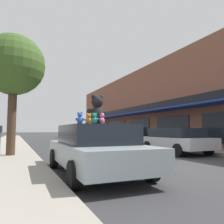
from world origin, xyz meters
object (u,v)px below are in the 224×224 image
(teddy_bear_teal, at_px, (95,119))
(parking_meter, at_px, (0,139))
(parked_car_far_center, at_px, (176,140))
(parked_car_far_right, at_px, (126,136))
(teddy_bear_pink, at_px, (102,119))
(teddy_bear_purple, at_px, (87,122))
(teddy_bear_orange, at_px, (89,119))
(street_tree, at_px, (14,66))
(teddy_bear_blue, at_px, (80,118))
(teddy_bear_giant, at_px, (97,110))
(plush_art_car, at_px, (95,148))

(teddy_bear_teal, distance_m, parking_meter, 4.18)
(parked_car_far_center, xyz_separation_m, parked_car_far_right, (0.00, 5.70, 0.06))
(teddy_bear_pink, xyz_separation_m, teddy_bear_purple, (0.20, 1.91, -0.01))
(teddy_bear_orange, bearing_deg, teddy_bear_purple, -63.25)
(street_tree, bearing_deg, teddy_bear_blue, -72.43)
(teddy_bear_blue, distance_m, parking_meter, 3.58)
(teddy_bear_giant, xyz_separation_m, teddy_bear_teal, (-0.45, -1.06, -0.30))
(teddy_bear_purple, bearing_deg, parked_car_far_right, 167.25)
(teddy_bear_giant, bearing_deg, plush_art_car, 22.52)
(teddy_bear_teal, height_order, street_tree, street_tree)
(teddy_bear_teal, xyz_separation_m, teddy_bear_orange, (0.07, 0.63, 0.02))
(teddy_bear_giant, distance_m, parked_car_far_right, 10.75)
(plush_art_car, height_order, parking_meter, parking_meter)
(teddy_bear_teal, xyz_separation_m, parked_car_far_center, (6.17, 4.40, -0.78))
(teddy_bear_orange, distance_m, street_tree, 6.26)
(teddy_bear_giant, height_order, teddy_bear_blue, teddy_bear_giant)
(parked_car_far_right, bearing_deg, parking_meter, -141.80)
(parked_car_far_center, bearing_deg, plush_art_car, -149.66)
(teddy_bear_teal, bearing_deg, teddy_bear_purple, -56.20)
(teddy_bear_pink, bearing_deg, teddy_bear_blue, -83.39)
(teddy_bear_purple, bearing_deg, parking_meter, -95.08)
(parked_car_far_center, height_order, street_tree, street_tree)
(teddy_bear_giant, height_order, teddy_bear_pink, teddy_bear_giant)
(teddy_bear_orange, height_order, parked_car_far_right, teddy_bear_orange)
(parked_car_far_right, xyz_separation_m, street_tree, (-8.06, -4.15, 3.42))
(parked_car_far_center, distance_m, parking_meter, 8.43)
(teddy_bear_purple, relative_size, street_tree, 0.05)
(teddy_bear_teal, xyz_separation_m, teddy_bear_blue, (-0.19, 0.61, 0.03))
(teddy_bear_giant, distance_m, teddy_bear_teal, 1.19)
(parking_meter, bearing_deg, street_tree, 82.46)
(teddy_bear_pink, relative_size, parked_car_far_right, 0.06)
(teddy_bear_orange, height_order, street_tree, street_tree)
(plush_art_car, distance_m, parking_meter, 3.60)
(teddy_bear_purple, relative_size, parked_car_far_right, 0.06)
(teddy_bear_teal, relative_size, teddy_bear_blue, 0.81)
(teddy_bear_purple, distance_m, parked_car_far_center, 6.20)
(teddy_bear_blue, bearing_deg, parked_car_far_center, -118.60)
(parked_car_far_right, bearing_deg, teddy_bear_pink, -120.77)
(parked_car_far_center, distance_m, street_tree, 8.91)
(parking_meter, bearing_deg, plush_art_car, -44.09)
(teddy_bear_giant, xyz_separation_m, street_tree, (-2.33, 4.89, 2.40))
(teddy_bear_orange, relative_size, parked_car_far_center, 0.08)
(plush_art_car, relative_size, parked_car_far_center, 1.15)
(teddy_bear_teal, distance_m, parked_car_far_right, 11.86)
(teddy_bear_teal, height_order, parked_car_far_center, teddy_bear_teal)
(teddy_bear_teal, distance_m, teddy_bear_blue, 0.64)
(teddy_bear_giant, distance_m, parking_meter, 3.72)
(plush_art_car, distance_m, teddy_bear_pink, 1.15)
(teddy_bear_pink, distance_m, parked_car_far_right, 11.56)
(teddy_bear_pink, relative_size, teddy_bear_purple, 1.07)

